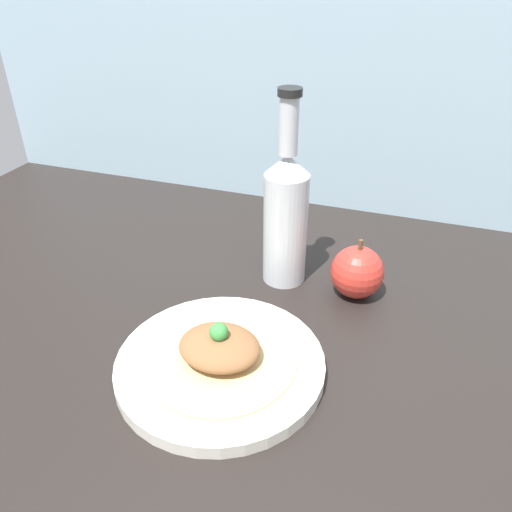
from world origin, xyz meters
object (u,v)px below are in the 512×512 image
at_px(plate, 220,363).
at_px(cider_bottle, 286,214).
at_px(apple, 357,272).
at_px(plated_food, 220,350).

distance_m(plate, cider_bottle, 0.28).
bearing_deg(cider_bottle, apple, -3.83).
xyz_separation_m(plate, cider_bottle, (0.02, 0.25, 0.11)).
bearing_deg(plated_food, cider_bottle, 85.86).
xyz_separation_m(plated_food, cider_bottle, (0.02, 0.25, 0.09)).
bearing_deg(plated_food, plate, -90.00).
distance_m(cider_bottle, apple, 0.15).
bearing_deg(plate, cider_bottle, 85.86).
bearing_deg(plated_food, apple, 58.78).
bearing_deg(cider_bottle, plated_food, -94.14).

